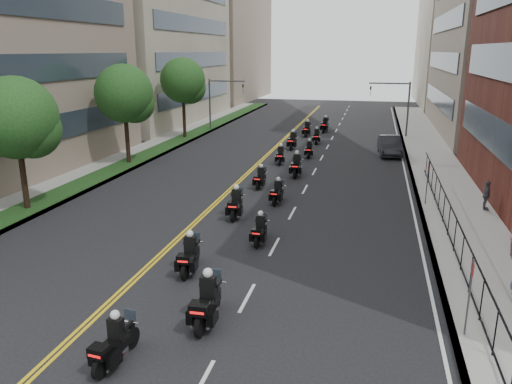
% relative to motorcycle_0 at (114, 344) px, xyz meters
% --- Properties ---
extents(ground, '(160.00, 160.00, 0.00)m').
position_rel_motorcycle_0_xyz_m(ground, '(-0.53, -0.33, -0.64)').
color(ground, black).
rests_on(ground, ground).
extents(sidewalk_right, '(4.00, 90.00, 0.15)m').
position_rel_motorcycle_0_xyz_m(sidewalk_right, '(11.47, 24.67, -0.57)').
color(sidewalk_right, gray).
rests_on(sidewalk_right, ground).
extents(sidewalk_left, '(4.00, 90.00, 0.15)m').
position_rel_motorcycle_0_xyz_m(sidewalk_left, '(-12.53, 24.67, -0.57)').
color(sidewalk_left, gray).
rests_on(sidewalk_left, ground).
extents(grass_strip, '(2.00, 90.00, 0.04)m').
position_rel_motorcycle_0_xyz_m(grass_strip, '(-11.73, 24.67, -0.47)').
color(grass_strip, '#173513').
rests_on(grass_strip, sidewalk_left).
extents(building_right_far, '(15.00, 28.00, 26.00)m').
position_rel_motorcycle_0_xyz_m(building_right_far, '(20.97, 77.67, 12.36)').
color(building_right_far, gray).
rests_on(building_right_far, ground).
extents(building_left_far, '(16.00, 28.00, 26.00)m').
position_rel_motorcycle_0_xyz_m(building_left_far, '(-22.53, 77.67, 12.36)').
color(building_left_far, gray).
rests_on(building_left_far, ground).
extents(iron_fence, '(0.05, 28.00, 1.50)m').
position_rel_motorcycle_0_xyz_m(iron_fence, '(10.47, 11.67, 0.26)').
color(iron_fence, black).
rests_on(iron_fence, sidewalk_right).
extents(street_trees, '(4.40, 38.40, 7.98)m').
position_rel_motorcycle_0_xyz_m(street_trees, '(-11.58, 18.27, 4.49)').
color(street_trees, black).
rests_on(street_trees, ground).
extents(traffic_signal_right, '(4.09, 0.20, 5.60)m').
position_rel_motorcycle_0_xyz_m(traffic_signal_right, '(9.01, 41.67, 3.06)').
color(traffic_signal_right, '#3F3F44').
rests_on(traffic_signal_right, ground).
extents(traffic_signal_left, '(4.09, 0.20, 5.60)m').
position_rel_motorcycle_0_xyz_m(traffic_signal_left, '(-10.07, 41.67, 3.06)').
color(traffic_signal_left, '#3F3F44').
rests_on(traffic_signal_left, ground).
extents(motorcycle_0, '(0.61, 2.20, 1.62)m').
position_rel_motorcycle_0_xyz_m(motorcycle_0, '(0.00, 0.00, 0.00)').
color(motorcycle_0, black).
rests_on(motorcycle_0, ground).
extents(motorcycle_1, '(0.60, 2.56, 1.89)m').
position_rel_motorcycle_0_xyz_m(motorcycle_1, '(1.84, 2.70, 0.10)').
color(motorcycle_1, black).
rests_on(motorcycle_1, ground).
extents(motorcycle_2, '(0.63, 2.34, 1.73)m').
position_rel_motorcycle_0_xyz_m(motorcycle_2, '(-0.12, 6.27, 0.04)').
color(motorcycle_2, black).
rests_on(motorcycle_2, ground).
extents(motorcycle_3, '(0.48, 2.08, 1.53)m').
position_rel_motorcycle_0_xyz_m(motorcycle_3, '(1.93, 9.98, -0.03)').
color(motorcycle_3, black).
rests_on(motorcycle_3, ground).
extents(motorcycle_4, '(0.64, 2.42, 1.78)m').
position_rel_motorcycle_0_xyz_m(motorcycle_4, '(-0.15, 13.28, 0.06)').
color(motorcycle_4, black).
rests_on(motorcycle_4, ground).
extents(motorcycle_5, '(0.53, 2.08, 1.53)m').
position_rel_motorcycle_0_xyz_m(motorcycle_5, '(1.51, 16.37, -0.04)').
color(motorcycle_5, black).
rests_on(motorcycle_5, ground).
extents(motorcycle_6, '(0.49, 2.10, 1.55)m').
position_rel_motorcycle_0_xyz_m(motorcycle_6, '(-0.20, 19.41, -0.03)').
color(motorcycle_6, black).
rests_on(motorcycle_6, ground).
extents(motorcycle_7, '(0.58, 2.48, 1.83)m').
position_rel_motorcycle_0_xyz_m(motorcycle_7, '(1.58, 23.04, 0.08)').
color(motorcycle_7, black).
rests_on(motorcycle_7, ground).
extents(motorcycle_8, '(0.59, 2.18, 1.61)m').
position_rel_motorcycle_0_xyz_m(motorcycle_8, '(-0.25, 26.63, -0.01)').
color(motorcycle_8, black).
rests_on(motorcycle_8, ground).
extents(motorcycle_9, '(0.51, 2.12, 1.56)m').
position_rel_motorcycle_0_xyz_m(motorcycle_9, '(1.60, 29.65, -0.02)').
color(motorcycle_9, black).
rests_on(motorcycle_9, ground).
extents(motorcycle_10, '(0.56, 2.41, 1.78)m').
position_rel_motorcycle_0_xyz_m(motorcycle_10, '(-0.31, 32.92, 0.06)').
color(motorcycle_10, black).
rests_on(motorcycle_10, ground).
extents(motorcycle_11, '(0.56, 2.21, 1.63)m').
position_rel_motorcycle_0_xyz_m(motorcycle_11, '(1.46, 36.17, 0.00)').
color(motorcycle_11, black).
rests_on(motorcycle_11, ground).
extents(motorcycle_12, '(0.59, 2.38, 1.75)m').
position_rel_motorcycle_0_xyz_m(motorcycle_12, '(0.02, 40.07, 0.05)').
color(motorcycle_12, black).
rests_on(motorcycle_12, ground).
extents(motorcycle_13, '(0.68, 2.47, 1.82)m').
position_rel_motorcycle_0_xyz_m(motorcycle_13, '(1.55, 43.34, 0.08)').
color(motorcycle_13, black).
rests_on(motorcycle_13, ground).
extents(parked_sedan, '(2.10, 5.03, 1.62)m').
position_rel_motorcycle_0_xyz_m(parked_sedan, '(8.15, 32.19, 0.17)').
color(parked_sedan, black).
rests_on(parked_sedan, ground).
extents(pedestrian_c, '(0.49, 0.99, 1.63)m').
position_rel_motorcycle_0_xyz_m(pedestrian_c, '(12.97, 17.28, 0.33)').
color(pedestrian_c, '#46464E').
rests_on(pedestrian_c, sidewalk_right).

